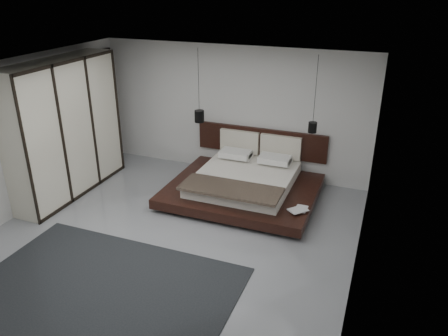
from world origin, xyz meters
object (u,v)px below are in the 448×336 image
at_px(bed, 245,182).
at_px(pendant_right, 313,127).
at_px(pendant_left, 199,116).
at_px(rug, 99,294).
at_px(lattice_screen, 104,108).
at_px(wardrobe, 65,129).

bearing_deg(bed, pendant_right, 21.35).
distance_m(pendant_left, rug, 4.31).
relative_size(lattice_screen, bed, 0.91).
relative_size(lattice_screen, pendant_right, 1.78).
height_order(bed, rug, bed).
bearing_deg(bed, lattice_screen, 171.44).
bearing_deg(wardrobe, pendant_left, 34.80).
height_order(bed, wardrobe, wardrobe).
xyz_separation_m(lattice_screen, pendant_right, (4.80, -0.09, 0.15)).
xyz_separation_m(lattice_screen, rug, (2.70, -4.15, -1.29)).
height_order(lattice_screen, wardrobe, wardrobe).
relative_size(bed, rug, 0.77).
distance_m(lattice_screen, bed, 3.80).
bearing_deg(wardrobe, lattice_screen, 98.87).
bearing_deg(rug, bed, 75.57).
distance_m(lattice_screen, pendant_left, 2.45).
relative_size(lattice_screen, wardrobe, 0.95).
distance_m(pendant_left, wardrobe, 2.67).
distance_m(bed, rug, 3.73).
bearing_deg(lattice_screen, rug, -56.98).
xyz_separation_m(pendant_left, rug, (0.25, -4.06, -1.40)).
distance_m(pendant_right, wardrobe, 4.80).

